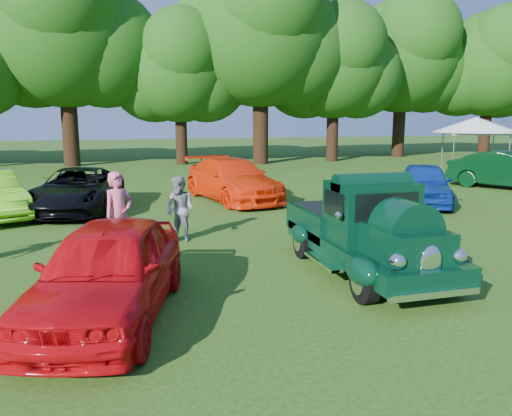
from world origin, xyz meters
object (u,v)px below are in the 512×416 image
object	(u,v)px
spectator_pink	(119,215)
spectator_grey	(180,209)
canopy_tent	(476,125)
back_car_black	(78,190)
red_convertible	(108,270)
hero_pickup	(365,233)
back_car_orange	(233,180)
back_car_green	(509,170)
back_car_blue	(424,184)

from	to	relation	value
spectator_pink	spectator_grey	size ratio (longest dim) A/B	1.17
spectator_pink	canopy_tent	world-z (taller)	canopy_tent
back_car_black	red_convertible	bearing A→B (deg)	-73.81
hero_pickup	back_car_orange	size ratio (longest dim) A/B	0.89
back_car_green	spectator_pink	world-z (taller)	spectator_pink
back_car_black	spectator_grey	bearing A→B (deg)	-51.19
back_car_orange	spectator_pink	bearing A→B (deg)	-133.69
back_car_blue	canopy_tent	size ratio (longest dim) A/B	0.80
red_convertible	spectator_pink	world-z (taller)	spectator_pink
back_car_orange	canopy_tent	size ratio (longest dim) A/B	0.99
red_convertible	back_car_orange	world-z (taller)	back_car_orange
hero_pickup	spectator_pink	size ratio (longest dim) A/B	2.47
back_car_orange	canopy_tent	xyz separation A→B (m)	(12.45, 2.92, 1.80)
back_car_green	canopy_tent	xyz separation A→B (m)	(0.85, 3.23, 1.77)
back_car_orange	back_car_green	distance (m)	11.61
back_car_blue	back_car_green	distance (m)	5.99
spectator_pink	spectator_grey	distance (m)	1.77
spectator_pink	canopy_tent	distance (m)	18.98
back_car_black	spectator_grey	world-z (taller)	spectator_grey
red_convertible	back_car_black	distance (m)	9.13
back_car_blue	back_car_green	size ratio (longest dim) A/B	0.88
hero_pickup	spectator_grey	world-z (taller)	hero_pickup
back_car_black	hero_pickup	bearing A→B (deg)	-44.96
hero_pickup	back_car_blue	size ratio (longest dim) A/B	1.10
spectator_pink	spectator_grey	world-z (taller)	spectator_pink
back_car_orange	back_car_green	size ratio (longest dim) A/B	1.09
red_convertible	back_car_green	xyz separation A→B (m)	(15.76, 9.47, 0.04)
hero_pickup	back_car_green	distance (m)	13.94
hero_pickup	red_convertible	bearing A→B (deg)	-168.06
red_convertible	back_car_blue	bearing A→B (deg)	50.89
back_car_black	spectator_pink	size ratio (longest dim) A/B	2.66
spectator_grey	canopy_tent	size ratio (longest dim) A/B	0.30
back_car_blue	back_car_orange	bearing A→B (deg)	-172.40
back_car_orange	spectator_pink	distance (m)	7.60
back_car_orange	hero_pickup	bearing A→B (deg)	-98.77
back_car_blue	spectator_grey	distance (m)	9.07
back_car_blue	spectator_grey	xyz separation A→B (m)	(-8.61, -2.86, 0.08)
back_car_black	spectator_grey	size ratio (longest dim) A/B	3.12
spectator_grey	back_car_orange	bearing A→B (deg)	110.22
back_car_orange	spectator_pink	world-z (taller)	spectator_pink
red_convertible	canopy_tent	size ratio (longest dim) A/B	0.83
red_convertible	spectator_grey	distance (m)	4.65
back_car_blue	spectator_pink	bearing A→B (deg)	-128.11
red_convertible	back_car_black	xyz separation A→B (m)	(-1.00, 9.08, -0.05)
hero_pickup	back_car_blue	distance (m)	8.32
back_car_black	spectator_pink	bearing A→B (deg)	-68.39
hero_pickup	back_car_orange	world-z (taller)	hero_pickup
back_car_blue	spectator_pink	world-z (taller)	spectator_pink
back_car_orange	canopy_tent	world-z (taller)	canopy_tent
back_car_orange	spectator_grey	size ratio (longest dim) A/B	3.26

